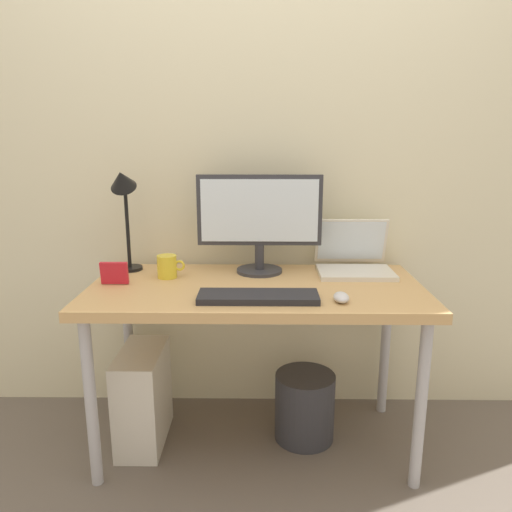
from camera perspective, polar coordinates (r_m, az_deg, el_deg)
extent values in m
plane|color=#665B51|center=(2.28, 0.00, -20.95)|extent=(6.00, 6.00, 0.00)
cube|color=beige|center=(2.26, 0.12, 13.81)|extent=(4.40, 0.04, 2.60)
cube|color=tan|center=(1.97, 0.00, -3.96)|extent=(1.34, 0.65, 0.04)
cylinder|color=#B2B2B7|center=(1.98, -18.76, -16.04)|extent=(0.04, 0.04, 0.68)
cylinder|color=#B2B2B7|center=(1.96, 18.72, -16.27)|extent=(0.04, 0.04, 0.68)
cylinder|color=#B2B2B7|center=(2.43, -14.66, -9.99)|extent=(0.04, 0.04, 0.68)
cylinder|color=#B2B2B7|center=(2.41, 14.90, -10.12)|extent=(0.04, 0.04, 0.68)
cylinder|color=#333338|center=(2.14, 0.40, -1.70)|extent=(0.20, 0.20, 0.01)
cylinder|color=#333338|center=(2.13, 0.40, -0.10)|extent=(0.04, 0.04, 0.11)
cube|color=#333338|center=(2.09, 0.41, 5.39)|extent=(0.53, 0.03, 0.30)
cube|color=white|center=(2.07, 0.41, 5.33)|extent=(0.50, 0.01, 0.27)
cube|color=silver|center=(2.14, 11.57, -1.91)|extent=(0.32, 0.22, 0.02)
cube|color=silver|center=(2.25, 11.06, 1.76)|extent=(0.32, 0.07, 0.21)
cube|color=white|center=(2.24, 11.10, 1.78)|extent=(0.30, 0.05, 0.18)
cylinder|color=black|center=(2.25, -14.53, -1.40)|extent=(0.11, 0.11, 0.01)
cylinder|color=black|center=(2.21, -14.82, 3.29)|extent=(0.02, 0.02, 0.36)
cone|color=black|center=(2.15, -15.44, 8.61)|extent=(0.11, 0.14, 0.13)
cube|color=#232328|center=(1.78, 0.26, -4.78)|extent=(0.44, 0.14, 0.02)
ellipsoid|color=silver|center=(1.79, 9.96, -4.79)|extent=(0.06, 0.09, 0.03)
cylinder|color=yellow|center=(2.08, -10.38, -1.22)|extent=(0.08, 0.08, 0.10)
torus|color=yellow|center=(2.07, -8.95, -1.10)|extent=(0.05, 0.01, 0.05)
cube|color=red|center=(2.04, -16.24, -1.90)|extent=(0.11, 0.03, 0.09)
cube|color=silver|center=(2.24, -13.10, -15.74)|extent=(0.18, 0.36, 0.42)
cylinder|color=#333338|center=(2.24, 5.71, -17.11)|extent=(0.26, 0.26, 0.30)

